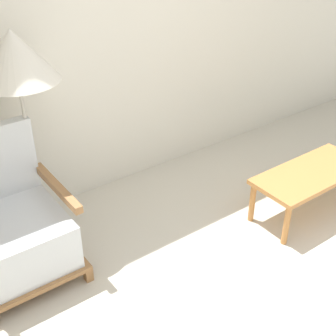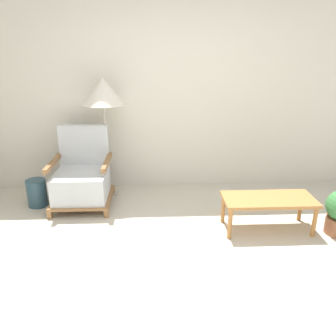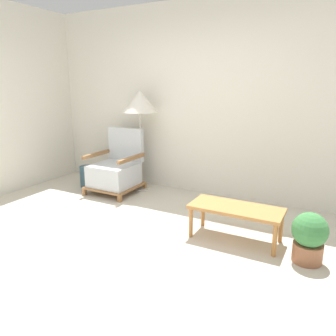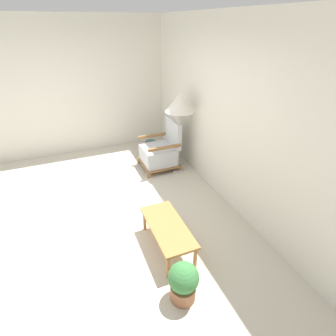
% 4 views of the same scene
% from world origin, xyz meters
% --- Properties ---
extents(ground_plane, '(14.00, 14.00, 0.00)m').
position_xyz_m(ground_plane, '(0.00, 0.00, 0.00)').
color(ground_plane, beige).
extents(wall_back, '(8.00, 0.06, 2.70)m').
position_xyz_m(wall_back, '(0.00, 2.14, 1.35)').
color(wall_back, silver).
rests_on(wall_back, ground_plane).
extents(armchair, '(0.69, 0.69, 0.93)m').
position_xyz_m(armchair, '(-1.10, 1.54, 0.33)').
color(armchair, olive).
rests_on(armchair, ground_plane).
extents(floor_lamp, '(0.52, 0.52, 1.50)m').
position_xyz_m(floor_lamp, '(-0.82, 1.80, 1.31)').
color(floor_lamp, '#B7B2A8').
rests_on(floor_lamp, ground_plane).
extents(coffee_table, '(0.94, 0.41, 0.36)m').
position_xyz_m(coffee_table, '(0.95, 0.86, 0.31)').
color(coffee_table, '#B2753D').
rests_on(coffee_table, ground_plane).
extents(vase, '(0.23, 0.23, 0.33)m').
position_xyz_m(vase, '(-1.65, 1.53, 0.17)').
color(vase, '#2D4C5B').
rests_on(vase, ground_plane).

